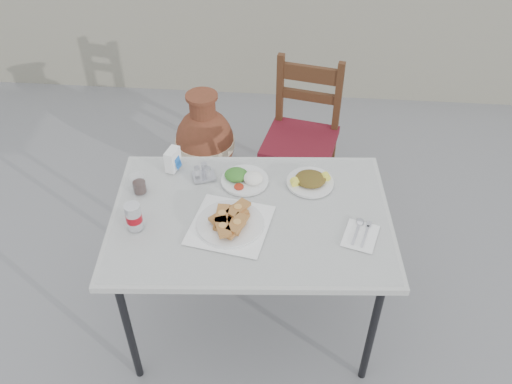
# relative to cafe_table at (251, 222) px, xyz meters

# --- Properties ---
(ground) EXTENTS (80.00, 80.00, 0.00)m
(ground) POSITION_rel_cafe_table_xyz_m (0.15, -0.08, -0.70)
(ground) COLOR slate
(ground) RESTS_ON ground
(cafe_table) EXTENTS (1.30, 0.94, 0.76)m
(cafe_table) POSITION_rel_cafe_table_xyz_m (0.00, 0.00, 0.00)
(cafe_table) COLOR black
(cafe_table) RESTS_ON ground
(pide_plate) EXTENTS (0.38, 0.38, 0.07)m
(pide_plate) POSITION_rel_cafe_table_xyz_m (-0.08, -0.08, 0.08)
(pide_plate) COLOR white
(pide_plate) RESTS_ON cafe_table
(salad_rice_plate) EXTENTS (0.23, 0.23, 0.06)m
(salad_rice_plate) POSITION_rel_cafe_table_xyz_m (-0.05, 0.22, 0.07)
(salad_rice_plate) COLOR white
(salad_rice_plate) RESTS_ON cafe_table
(salad_chopped_plate) EXTENTS (0.22, 0.22, 0.05)m
(salad_chopped_plate) POSITION_rel_cafe_table_xyz_m (0.26, 0.23, 0.07)
(salad_chopped_plate) COLOR white
(salad_chopped_plate) RESTS_ON cafe_table
(soda_can) EXTENTS (0.07, 0.07, 0.13)m
(soda_can) POSITION_rel_cafe_table_xyz_m (-0.49, -0.13, 0.12)
(soda_can) COLOR silver
(soda_can) RESTS_ON cafe_table
(cola_glass) EXTENTS (0.07, 0.07, 0.09)m
(cola_glass) POSITION_rel_cafe_table_xyz_m (-0.53, 0.11, 0.09)
(cola_glass) COLOR white
(cola_glass) RESTS_ON cafe_table
(napkin_holder) EXTENTS (0.07, 0.10, 0.11)m
(napkin_holder) POSITION_rel_cafe_table_xyz_m (-0.41, 0.29, 0.11)
(napkin_holder) COLOR white
(napkin_holder) RESTS_ON cafe_table
(condiment_caddy) EXTENTS (0.13, 0.12, 0.08)m
(condiment_caddy) POSITION_rel_cafe_table_xyz_m (-0.25, 0.23, 0.08)
(condiment_caddy) COLOR silver
(condiment_caddy) RESTS_ON cafe_table
(cutlery_napkin) EXTENTS (0.18, 0.20, 0.01)m
(cutlery_napkin) POSITION_rel_cafe_table_xyz_m (0.48, -0.08, 0.06)
(cutlery_napkin) COLOR white
(cutlery_napkin) RESTS_ON cafe_table
(chair) EXTENTS (0.49, 0.49, 0.94)m
(chair) POSITION_rel_cafe_table_xyz_m (0.22, 0.99, -0.21)
(chair) COLOR #37190F
(chair) RESTS_ON ground
(terracotta_urn) EXTENTS (0.39, 0.39, 0.68)m
(terracotta_urn) POSITION_rel_cafe_table_xyz_m (-0.41, 1.11, -0.39)
(terracotta_urn) COLOR brown
(terracotta_urn) RESTS_ON ground
(back_wall) EXTENTS (6.00, 0.25, 1.20)m
(back_wall) POSITION_rel_cafe_table_xyz_m (0.15, 2.42, -0.10)
(back_wall) COLOR gray
(back_wall) RESTS_ON ground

